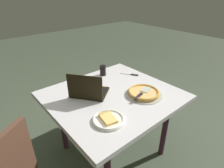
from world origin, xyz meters
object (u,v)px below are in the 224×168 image
object	(u,v)px
dining_table	(113,101)
table_knife	(131,74)
pizza_plate	(108,119)
laptop	(88,91)
drink_cup	(103,70)
pizza_tray	(144,93)

from	to	relation	value
dining_table	table_knife	world-z (taller)	table_knife
pizza_plate	table_knife	distance (m)	0.84
laptop	drink_cup	world-z (taller)	laptop
pizza_tray	table_knife	xyz separation A→B (m)	(0.22, 0.38, -0.02)
pizza_tray	table_knife	bearing A→B (deg)	59.46
dining_table	laptop	bearing A→B (deg)	145.05
table_knife	laptop	bearing A→B (deg)	-174.57
dining_table	pizza_tray	world-z (taller)	pizza_tray
pizza_tray	pizza_plate	bearing A→B (deg)	-170.76
pizza_tray	table_knife	world-z (taller)	pizza_tray
dining_table	table_knife	size ratio (longest dim) A/B	6.15
pizza_plate	pizza_tray	world-z (taller)	pizza_tray
laptop	pizza_tray	world-z (taller)	laptop
table_knife	pizza_plate	bearing A→B (deg)	-147.25
laptop	table_knife	world-z (taller)	laptop
dining_table	table_knife	distance (m)	0.48
laptop	pizza_plate	size ratio (longest dim) A/B	1.67
table_knife	dining_table	bearing A→B (deg)	-156.88
pizza_plate	table_knife	size ratio (longest dim) A/B	1.30
dining_table	pizza_plate	xyz separation A→B (m)	(-0.27, -0.27, 0.09)
dining_table	table_knife	xyz separation A→B (m)	(0.43, 0.18, 0.08)
pizza_plate	pizza_tray	bearing A→B (deg)	9.24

